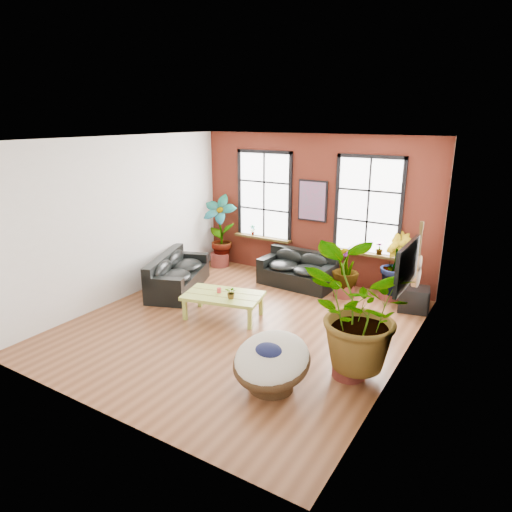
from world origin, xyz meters
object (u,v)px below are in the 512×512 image
at_px(papasan_chair, 271,361).
at_px(coffee_table, 223,297).
at_px(sofa_left, 176,274).
at_px(sofa_back, 298,270).

bearing_deg(papasan_chair, coffee_table, 141.84).
xyz_separation_m(sofa_left, coffee_table, (1.82, -0.68, 0.06)).
xyz_separation_m(sofa_back, sofa_left, (-2.26, -1.76, 0.01)).
height_order(sofa_back, sofa_left, sofa_left).
bearing_deg(papasan_chair, sofa_back, 112.48).
relative_size(sofa_back, papasan_chair, 1.51).
distance_m(coffee_table, papasan_chair, 2.67).
height_order(coffee_table, papasan_chair, papasan_chair).
distance_m(sofa_left, coffee_table, 1.94).
bearing_deg(coffee_table, sofa_left, 146.15).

